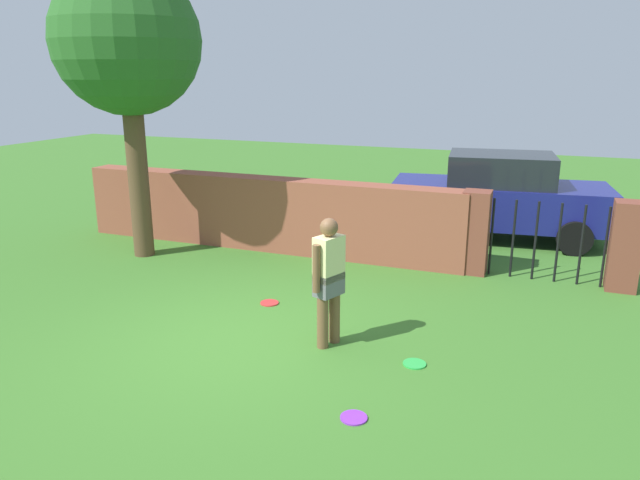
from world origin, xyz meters
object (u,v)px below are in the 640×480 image
person (329,276)px  frisbee_green (414,364)px  frisbee_red (269,303)px  car (499,196)px  frisbee_purple (354,418)px  tree (127,44)px

person → frisbee_green: (1.12, -0.14, -0.89)m
frisbee_red → car: bearing=60.9°
frisbee_purple → frisbee_green: 1.36m
person → frisbee_purple: (0.81, -1.46, -0.89)m
car → frisbee_red: size_ratio=16.17×
tree → person: (4.51, -2.29, -2.83)m
tree → frisbee_red: 5.10m
frisbee_red → frisbee_purple: size_ratio=1.00×
person → frisbee_green: bearing=-76.3°
person → frisbee_red: (-1.28, 0.95, -0.89)m
frisbee_red → frisbee_green: bearing=-24.4°
tree → frisbee_purple: tree is taller
person → car: (1.45, 5.86, -0.04)m
tree → frisbee_red: (3.23, -1.34, -3.72)m
frisbee_purple → frisbee_red: bearing=131.0°
frisbee_green → frisbee_purple: bearing=-103.2°
frisbee_red → frisbee_green: same height
frisbee_red → frisbee_green: 2.64m
tree → car: 7.52m
tree → frisbee_red: tree is taller
frisbee_purple → person: bearing=119.1°
tree → car: size_ratio=1.15×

